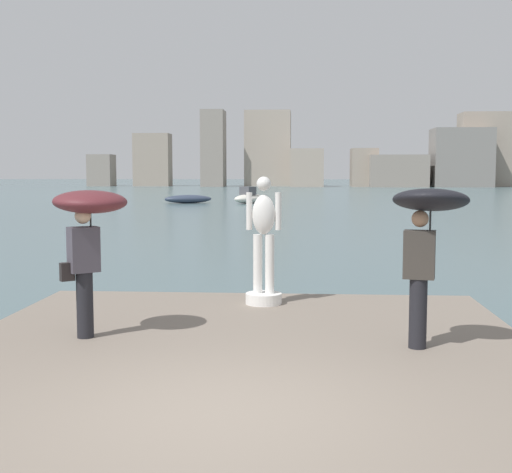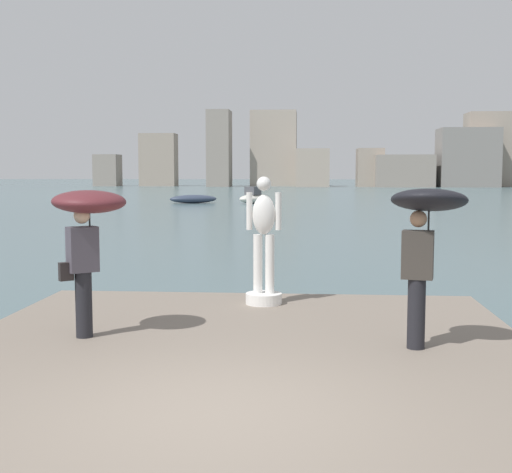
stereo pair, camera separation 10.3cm
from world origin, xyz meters
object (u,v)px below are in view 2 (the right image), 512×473
Objects in this scene: onlooker_left at (87,221)px; onlooker_right at (425,224)px; boat_near at (255,198)px; boat_far at (193,199)px; statue_white_figure at (264,251)px.

onlooker_right reaches higher than onlooker_left.
onlooker_right is at bearing -82.82° from boat_near.
boat_near is 0.86× the size of boat_far.
onlooker_left is at bearing -132.30° from statue_white_figure.
boat_near is at bearing -2.02° from boat_far.
boat_near is (-1.60, 47.00, -1.47)m from onlooker_left.
onlooker_left is at bearing -88.05° from boat_near.
boat_near is at bearing 97.18° from onlooker_right.
onlooker_right is at bearing -4.03° from onlooker_left.
onlooker_left is at bearing 175.97° from onlooker_right.
statue_white_figure is 1.07× the size of onlooker_left.
onlooker_left is at bearing -81.85° from boat_far.
statue_white_figure reaches higher than boat_far.
boat_far is at bearing 98.15° from onlooker_left.
onlooker_right is 47.71m from boat_near.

